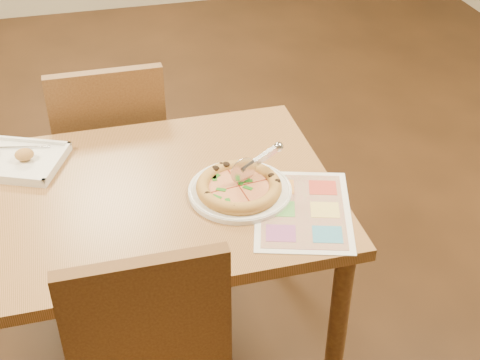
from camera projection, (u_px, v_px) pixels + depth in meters
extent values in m
plane|color=black|center=(144.00, 352.00, 2.46)|extent=(7.00, 7.00, 0.00)
cube|color=#9D663F|center=(125.00, 201.00, 2.06)|extent=(1.30, 0.85, 0.04)
cylinder|color=brown|center=(337.00, 332.00, 2.10)|extent=(0.06, 0.06, 0.68)
cylinder|color=brown|center=(271.00, 197.00, 2.68)|extent=(0.06, 0.06, 0.68)
cube|color=brown|center=(148.00, 328.00, 1.67)|extent=(0.42, 0.04, 0.45)
cube|color=brown|center=(112.00, 150.00, 2.76)|extent=(0.42, 0.42, 0.04)
cube|color=brown|center=(110.00, 126.00, 2.48)|extent=(0.42, 0.04, 0.45)
cylinder|color=white|center=(240.00, 191.00, 2.06)|extent=(0.38, 0.38, 0.02)
cylinder|color=gold|center=(239.00, 189.00, 2.04)|extent=(0.25, 0.25, 0.01)
cylinder|color=#D4B573|center=(239.00, 187.00, 2.03)|extent=(0.22, 0.22, 0.01)
torus|color=gold|center=(239.00, 187.00, 2.03)|extent=(0.26, 0.26, 0.04)
cylinder|color=silver|center=(244.00, 171.00, 2.02)|extent=(0.09, 0.03, 0.09)
cube|color=silver|center=(261.00, 159.00, 2.04)|extent=(0.13, 0.05, 0.06)
cube|color=silver|center=(11.00, 161.00, 2.19)|extent=(0.40, 0.34, 0.02)
cube|color=silver|center=(10.00, 158.00, 2.18)|extent=(0.17, 0.04, 0.00)
ellipsoid|color=#BE8F44|center=(24.00, 155.00, 2.16)|extent=(0.06, 0.05, 0.04)
cube|color=white|center=(303.00, 210.00, 1.99)|extent=(0.39, 0.46, 0.00)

